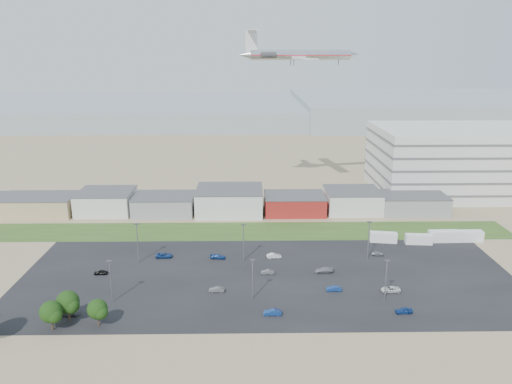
{
  "coord_description": "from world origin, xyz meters",
  "views": [
    {
      "loc": [
        0.46,
        -90.82,
        53.28
      ],
      "look_at": [
        2.22,
        22.0,
        21.01
      ],
      "focal_mm": 35.0,
      "sensor_mm": 36.0,
      "label": 1
    }
  ],
  "objects_px": {
    "box_trailer_a": "(383,237)",
    "parked_car_2": "(404,310)",
    "airliner": "(301,55)",
    "parked_car_0": "(390,289)",
    "parked_car_13": "(273,312)",
    "parked_car_5": "(101,272)",
    "parked_car_8": "(378,254)",
    "parked_car_9": "(164,255)",
    "parked_car_12": "(324,270)",
    "parked_car_11": "(274,256)",
    "parked_car_4": "(217,289)",
    "parked_car_6": "(218,256)",
    "parked_car_10": "(69,312)",
    "parked_car_1": "(334,289)",
    "parked_car_7": "(268,272)"
  },
  "relations": [
    {
      "from": "box_trailer_a",
      "to": "parked_car_4",
      "type": "xyz_separation_m",
      "value": [
        -46.1,
        -30.09,
        -0.84
      ]
    },
    {
      "from": "parked_car_0",
      "to": "parked_car_6",
      "type": "relative_size",
      "value": 1.1
    },
    {
      "from": "parked_car_5",
      "to": "parked_car_13",
      "type": "relative_size",
      "value": 0.85
    },
    {
      "from": "parked_car_10",
      "to": "parked_car_1",
      "type": "bearing_deg",
      "value": -81.77
    },
    {
      "from": "parked_car_0",
      "to": "parked_car_13",
      "type": "height_order",
      "value": "parked_car_13"
    },
    {
      "from": "airliner",
      "to": "parked_car_13",
      "type": "relative_size",
      "value": 11.86
    },
    {
      "from": "airliner",
      "to": "parked_car_5",
      "type": "relative_size",
      "value": 13.88
    },
    {
      "from": "parked_car_7",
      "to": "parked_car_13",
      "type": "relative_size",
      "value": 0.86
    },
    {
      "from": "parked_car_1",
      "to": "parked_car_6",
      "type": "height_order",
      "value": "parked_car_1"
    },
    {
      "from": "parked_car_5",
      "to": "parked_car_13",
      "type": "distance_m",
      "value": 46.01
    },
    {
      "from": "parked_car_4",
      "to": "parked_car_11",
      "type": "bearing_deg",
      "value": 144.2
    },
    {
      "from": "parked_car_0",
      "to": "parked_car_8",
      "type": "relative_size",
      "value": 1.39
    },
    {
      "from": "parked_car_5",
      "to": "airliner",
      "type": "bearing_deg",
      "value": 142.42
    },
    {
      "from": "parked_car_7",
      "to": "parked_car_11",
      "type": "relative_size",
      "value": 0.85
    },
    {
      "from": "parked_car_12",
      "to": "parked_car_13",
      "type": "relative_size",
      "value": 1.19
    },
    {
      "from": "parked_car_0",
      "to": "parked_car_2",
      "type": "distance_m",
      "value": 9.61
    },
    {
      "from": "parked_car_6",
      "to": "parked_car_8",
      "type": "xyz_separation_m",
      "value": [
        42.84,
        1.35,
        -0.04
      ]
    },
    {
      "from": "airliner",
      "to": "parked_car_13",
      "type": "xyz_separation_m",
      "value": [
        -13.88,
        -90.62,
        -50.89
      ]
    },
    {
      "from": "parked_car_5",
      "to": "parked_car_6",
      "type": "bearing_deg",
      "value": 108.58
    },
    {
      "from": "parked_car_11",
      "to": "parked_car_5",
      "type": "bearing_deg",
      "value": 96.1
    },
    {
      "from": "parked_car_9",
      "to": "parked_car_13",
      "type": "xyz_separation_m",
      "value": [
        27.46,
        -30.29,
        0.01
      ]
    },
    {
      "from": "parked_car_1",
      "to": "parked_car_4",
      "type": "distance_m",
      "value": 26.86
    },
    {
      "from": "parked_car_5",
      "to": "parked_car_11",
      "type": "relative_size",
      "value": 0.84
    },
    {
      "from": "parked_car_2",
      "to": "parked_car_9",
      "type": "bearing_deg",
      "value": -123.2
    },
    {
      "from": "box_trailer_a",
      "to": "parked_car_0",
      "type": "height_order",
      "value": "box_trailer_a"
    },
    {
      "from": "box_trailer_a",
      "to": "parked_car_2",
      "type": "bearing_deg",
      "value": -89.12
    },
    {
      "from": "parked_car_0",
      "to": "parked_car_7",
      "type": "height_order",
      "value": "parked_car_0"
    },
    {
      "from": "box_trailer_a",
      "to": "parked_car_7",
      "type": "relative_size",
      "value": 2.31
    },
    {
      "from": "parked_car_4",
      "to": "parked_car_6",
      "type": "bearing_deg",
      "value": -176.76
    },
    {
      "from": "parked_car_11",
      "to": "box_trailer_a",
      "type": "bearing_deg",
      "value": -77.15
    },
    {
      "from": "parked_car_0",
      "to": "parked_car_1",
      "type": "relative_size",
      "value": 1.24
    },
    {
      "from": "parked_car_5",
      "to": "parked_car_8",
      "type": "height_order",
      "value": "parked_car_5"
    },
    {
      "from": "parked_car_7",
      "to": "parked_car_13",
      "type": "height_order",
      "value": "parked_car_13"
    },
    {
      "from": "parked_car_13",
      "to": "parked_car_9",
      "type": "bearing_deg",
      "value": -137.6
    },
    {
      "from": "parked_car_9",
      "to": "parked_car_12",
      "type": "bearing_deg",
      "value": -105.85
    },
    {
      "from": "box_trailer_a",
      "to": "parked_car_2",
      "type": "height_order",
      "value": "box_trailer_a"
    },
    {
      "from": "parked_car_8",
      "to": "parked_car_13",
      "type": "relative_size",
      "value": 0.84
    },
    {
      "from": "airliner",
      "to": "parked_car_9",
      "type": "height_order",
      "value": "airliner"
    },
    {
      "from": "parked_car_0",
      "to": "parked_car_4",
      "type": "xyz_separation_m",
      "value": [
        -39.71,
        0.61,
        -0.03
      ]
    },
    {
      "from": "airliner",
      "to": "parked_car_6",
      "type": "xyz_separation_m",
      "value": [
        -26.98,
        -61.25,
        -50.93
      ]
    },
    {
      "from": "parked_car_2",
      "to": "parked_car_5",
      "type": "relative_size",
      "value": 1.12
    },
    {
      "from": "parked_car_0",
      "to": "parked_car_13",
      "type": "distance_m",
      "value": 29.19
    },
    {
      "from": "parked_car_5",
      "to": "parked_car_2",
      "type": "bearing_deg",
      "value": 74.46
    },
    {
      "from": "box_trailer_a",
      "to": "airliner",
      "type": "distance_m",
      "value": 73.54
    },
    {
      "from": "parked_car_5",
      "to": "parked_car_12",
      "type": "distance_m",
      "value": 55.1
    },
    {
      "from": "parked_car_6",
      "to": "parked_car_10",
      "type": "distance_m",
      "value": 41.07
    },
    {
      "from": "parked_car_6",
      "to": "parked_car_4",
      "type": "bearing_deg",
      "value": -170.88
    },
    {
      "from": "parked_car_10",
      "to": "parked_car_12",
      "type": "xyz_separation_m",
      "value": [
        56.08,
        19.83,
        0.02
      ]
    },
    {
      "from": "box_trailer_a",
      "to": "parked_car_11",
      "type": "bearing_deg",
      "value": -151.32
    },
    {
      "from": "parked_car_4",
      "to": "parked_car_8",
      "type": "bearing_deg",
      "value": 116.39
    }
  ]
}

